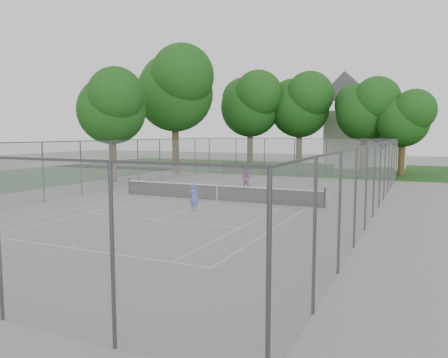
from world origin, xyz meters
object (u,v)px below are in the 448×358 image
at_px(tennis_net, 217,192).
at_px(woman_player, 246,179).
at_px(house, 366,130).
at_px(girl_player, 194,197).

distance_m(tennis_net, woman_player, 5.15).
relative_size(house, woman_player, 6.61).
relative_size(girl_player, woman_player, 0.87).
distance_m(girl_player, woman_player, 8.82).
distance_m(house, woman_player, 26.21).
bearing_deg(girl_player, house, -90.13).
distance_m(tennis_net, girl_player, 3.70).
bearing_deg(girl_player, tennis_net, -75.96).
height_order(tennis_net, woman_player, woman_player).
xyz_separation_m(girl_player, woman_player, (-0.62, 8.80, 0.11)).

